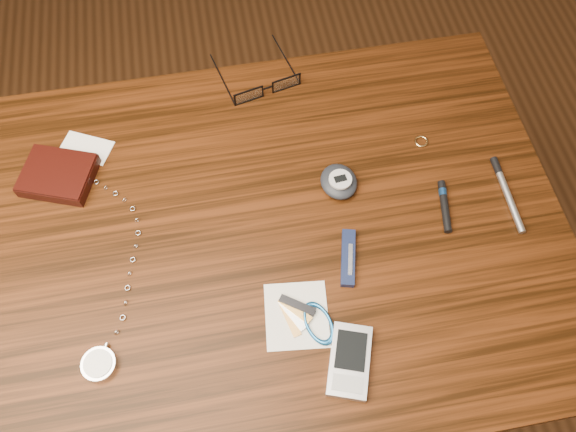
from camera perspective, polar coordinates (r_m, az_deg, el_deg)
name	(u,v)px	position (r m, az deg, el deg)	size (l,w,h in m)	color
ground	(267,352)	(1.59, -2.13, -13.63)	(3.80, 3.80, 0.00)	#472814
desk	(255,258)	(0.98, -3.39, -4.33)	(1.00, 0.70, 0.75)	#391909
wallet_and_card	(59,174)	(1.00, -22.27, 3.94)	(0.16, 0.16, 0.02)	black
eyeglasses	(266,87)	(1.03, -2.25, 12.99)	(0.16, 0.16, 0.03)	black
gold_ring	(421,141)	(1.00, 13.39, 7.38)	(0.02, 0.02, 0.00)	#DDB16B
pocket_watch	(101,355)	(0.85, -18.51, -13.28)	(0.09, 0.35, 0.02)	silver
pda_phone	(350,361)	(0.81, 6.27, -14.40)	(0.09, 0.12, 0.02)	#B2B2B6
pedometer	(339,181)	(0.92, 5.19, 3.52)	(0.07, 0.07, 0.03)	black
notepad_keys	(308,319)	(0.83, 2.00, -10.40)	(0.11, 0.11, 0.01)	silver
pocket_knife	(348,258)	(0.87, 6.12, -4.24)	(0.04, 0.09, 0.01)	#14193E
silver_pen	(505,188)	(0.98, 21.19, 2.65)	(0.01, 0.14, 0.01)	#AFAFB4
black_blue_pen	(444,205)	(0.94, 15.60, 1.13)	(0.03, 0.09, 0.01)	black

